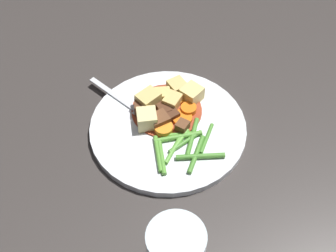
{
  "coord_description": "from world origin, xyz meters",
  "views": [
    {
      "loc": [
        -0.51,
        0.13,
        0.65
      ],
      "look_at": [
        0.0,
        0.0,
        0.01
      ],
      "focal_mm": 51.67,
      "sensor_mm": 36.0,
      "label": 1
    }
  ],
  "objects_px": {
    "potato_chunk_3": "(163,95)",
    "meat_chunk_1": "(182,127)",
    "dinner_plate": "(168,128)",
    "water_glass": "(176,252)",
    "carrot_slice_1": "(182,118)",
    "meat_chunk_4": "(172,115)",
    "meat_chunk_2": "(141,107)",
    "potato_chunk_1": "(177,87)",
    "potato_chunk_2": "(172,102)",
    "carrot_slice_0": "(178,99)",
    "carrot_slice_3": "(189,109)",
    "potato_chunk_5": "(148,101)",
    "carrot_slice_2": "(164,129)",
    "potato_chunk_0": "(192,94)",
    "fork": "(127,104)",
    "potato_chunk_4": "(147,119)",
    "meat_chunk_0": "(165,110)",
    "meat_chunk_3": "(159,120)"
  },
  "relations": [
    {
      "from": "potato_chunk_3",
      "to": "meat_chunk_1",
      "type": "height_order",
      "value": "potato_chunk_3"
    },
    {
      "from": "dinner_plate",
      "to": "water_glass",
      "type": "xyz_separation_m",
      "value": [
        -0.24,
        0.05,
        0.04
      ]
    },
    {
      "from": "carrot_slice_1",
      "to": "meat_chunk_4",
      "type": "bearing_deg",
      "value": 64.2
    },
    {
      "from": "meat_chunk_2",
      "to": "meat_chunk_4",
      "type": "xyz_separation_m",
      "value": [
        -0.03,
        -0.05,
        -0.0
      ]
    },
    {
      "from": "potato_chunk_1",
      "to": "meat_chunk_4",
      "type": "height_order",
      "value": "potato_chunk_1"
    },
    {
      "from": "potato_chunk_2",
      "to": "potato_chunk_3",
      "type": "bearing_deg",
      "value": 32.33
    },
    {
      "from": "carrot_slice_0",
      "to": "potato_chunk_3",
      "type": "relative_size",
      "value": 1.08
    },
    {
      "from": "meat_chunk_2",
      "to": "water_glass",
      "type": "xyz_separation_m",
      "value": [
        -0.29,
        0.01,
        0.02
      ]
    },
    {
      "from": "carrot_slice_3",
      "to": "meat_chunk_2",
      "type": "height_order",
      "value": "meat_chunk_2"
    },
    {
      "from": "dinner_plate",
      "to": "meat_chunk_2",
      "type": "bearing_deg",
      "value": 40.05
    },
    {
      "from": "carrot_slice_1",
      "to": "meat_chunk_4",
      "type": "xyz_separation_m",
      "value": [
        0.01,
        0.02,
        0.0
      ]
    },
    {
      "from": "potato_chunk_5",
      "to": "meat_chunk_4",
      "type": "height_order",
      "value": "potato_chunk_5"
    },
    {
      "from": "potato_chunk_5",
      "to": "meat_chunk_2",
      "type": "bearing_deg",
      "value": 107.45
    },
    {
      "from": "potato_chunk_3",
      "to": "carrot_slice_2",
      "type": "bearing_deg",
      "value": 167.16
    },
    {
      "from": "carrot_slice_3",
      "to": "meat_chunk_4",
      "type": "relative_size",
      "value": 1.29
    },
    {
      "from": "potato_chunk_0",
      "to": "meat_chunk_1",
      "type": "distance_m",
      "value": 0.07
    },
    {
      "from": "carrot_slice_1",
      "to": "meat_chunk_4",
      "type": "height_order",
      "value": "meat_chunk_4"
    },
    {
      "from": "meat_chunk_2",
      "to": "fork",
      "type": "xyz_separation_m",
      "value": [
        0.02,
        0.02,
        -0.01
      ]
    },
    {
      "from": "potato_chunk_0",
      "to": "potato_chunk_4",
      "type": "bearing_deg",
      "value": 112.88
    },
    {
      "from": "potato_chunk_5",
      "to": "meat_chunk_0",
      "type": "relative_size",
      "value": 1.39
    },
    {
      "from": "potato_chunk_4",
      "to": "potato_chunk_5",
      "type": "relative_size",
      "value": 0.91
    },
    {
      "from": "carrot_slice_2",
      "to": "potato_chunk_2",
      "type": "height_order",
      "value": "potato_chunk_2"
    },
    {
      "from": "meat_chunk_0",
      "to": "potato_chunk_2",
      "type": "bearing_deg",
      "value": -55.23
    },
    {
      "from": "potato_chunk_3",
      "to": "fork",
      "type": "relative_size",
      "value": 0.18
    },
    {
      "from": "dinner_plate",
      "to": "carrot_slice_1",
      "type": "distance_m",
      "value": 0.03
    },
    {
      "from": "carrot_slice_0",
      "to": "potato_chunk_5",
      "type": "xyz_separation_m",
      "value": [
        -0.0,
        0.05,
        0.01
      ]
    },
    {
      "from": "potato_chunk_4",
      "to": "meat_chunk_0",
      "type": "distance_m",
      "value": 0.04
    },
    {
      "from": "carrot_slice_2",
      "to": "potato_chunk_0",
      "type": "bearing_deg",
      "value": -48.67
    },
    {
      "from": "carrot_slice_1",
      "to": "potato_chunk_1",
      "type": "distance_m",
      "value": 0.07
    },
    {
      "from": "fork",
      "to": "water_glass",
      "type": "bearing_deg",
      "value": -178.94
    },
    {
      "from": "dinner_plate",
      "to": "meat_chunk_3",
      "type": "relative_size",
      "value": 8.76
    },
    {
      "from": "potato_chunk_0",
      "to": "meat_chunk_1",
      "type": "relative_size",
      "value": 1.65
    },
    {
      "from": "carrot_slice_2",
      "to": "potato_chunk_5",
      "type": "xyz_separation_m",
      "value": [
        0.06,
        0.01,
        0.01
      ]
    },
    {
      "from": "potato_chunk_0",
      "to": "potato_chunk_3",
      "type": "relative_size",
      "value": 1.24
    },
    {
      "from": "potato_chunk_3",
      "to": "meat_chunk_2",
      "type": "height_order",
      "value": "meat_chunk_2"
    },
    {
      "from": "potato_chunk_1",
      "to": "fork",
      "type": "xyz_separation_m",
      "value": [
        -0.01,
        0.09,
        -0.01
      ]
    },
    {
      "from": "potato_chunk_3",
      "to": "meat_chunk_1",
      "type": "distance_m",
      "value": 0.08
    },
    {
      "from": "carrot_slice_0",
      "to": "potato_chunk_1",
      "type": "relative_size",
      "value": 0.96
    },
    {
      "from": "meat_chunk_3",
      "to": "water_glass",
      "type": "relative_size",
      "value": 0.33
    },
    {
      "from": "meat_chunk_2",
      "to": "fork",
      "type": "height_order",
      "value": "meat_chunk_2"
    },
    {
      "from": "potato_chunk_3",
      "to": "meat_chunk_4",
      "type": "bearing_deg",
      "value": -174.51
    },
    {
      "from": "meat_chunk_1",
      "to": "potato_chunk_0",
      "type": "bearing_deg",
      "value": -28.73
    },
    {
      "from": "meat_chunk_0",
      "to": "fork",
      "type": "relative_size",
      "value": 0.17
    },
    {
      "from": "carrot_slice_0",
      "to": "carrot_slice_1",
      "type": "xyz_separation_m",
      "value": [
        -0.05,
        0.0,
        -0.0
      ]
    },
    {
      "from": "meat_chunk_3",
      "to": "water_glass",
      "type": "xyz_separation_m",
      "value": [
        -0.25,
        0.04,
        0.02
      ]
    },
    {
      "from": "carrot_slice_2",
      "to": "meat_chunk_4",
      "type": "height_order",
      "value": "meat_chunk_4"
    },
    {
      "from": "potato_chunk_2",
      "to": "meat_chunk_1",
      "type": "height_order",
      "value": "potato_chunk_2"
    },
    {
      "from": "dinner_plate",
      "to": "potato_chunk_0",
      "type": "relative_size",
      "value": 7.93
    },
    {
      "from": "carrot_slice_1",
      "to": "potato_chunk_5",
      "type": "xyz_separation_m",
      "value": [
        0.04,
        0.05,
        0.01
      ]
    },
    {
      "from": "meat_chunk_3",
      "to": "carrot_slice_2",
      "type": "bearing_deg",
      "value": -165.91
    }
  ]
}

